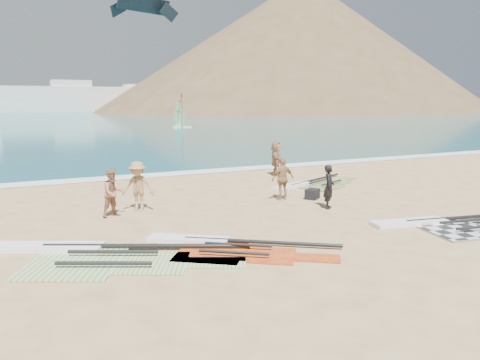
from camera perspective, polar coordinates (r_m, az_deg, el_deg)
name	(u,v)px	position (r m, az deg, el deg)	size (l,w,h in m)	color
ground	(341,231)	(14.06, 12.20, -6.10)	(300.00, 300.00, 0.00)	tan
sea	(43,114)	(142.87, -22.91, 7.44)	(300.00, 240.00, 0.06)	navy
surf_line	(193,173)	(24.68, -5.72, 0.86)	(300.00, 1.20, 0.04)	white
headland_main	(302,111)	(168.85, 7.59, 8.35)	(143.00, 143.00, 45.00)	brown
headland_minor	(361,110)	(197.96, 14.51, 8.32)	(70.00, 70.00, 28.00)	brown
rig_grey	(452,225)	(15.64, 24.43, -4.96)	(5.74, 2.79, 0.20)	#232325
rig_green	(93,255)	(12.09, -17.44, -8.69)	(6.05, 4.40, 0.21)	#74B42E
rig_orange	(313,185)	(21.17, 8.88, -0.55)	(5.18, 3.27, 0.20)	orange
rig_red	(222,247)	(12.15, -2.20, -8.17)	(4.40, 4.08, 0.20)	red
gear_bag_near	(312,194)	(18.33, 8.81, -1.69)	(0.60, 0.43, 0.38)	black
person_wetsuit	(329,187)	(16.69, 10.79, -0.82)	(0.56, 0.37, 1.55)	black
beachgoer_left	(113,193)	(15.81, -15.21, -1.52)	(0.77, 0.60, 1.58)	#A66E51
beachgoer_mid	(138,186)	(16.39, -12.34, -0.76)	(1.11, 0.64, 1.72)	#A07C50
beachgoer_back	(283,179)	(17.91, 5.22, 0.16)	(0.96, 0.40, 1.63)	#A77E54
beachgoer_right	(276,158)	(23.71, 4.40, 2.65)	(1.62, 0.52, 1.74)	#A67555
windsurfer_centre	(182,118)	(65.57, -7.07, 7.52)	(2.67, 3.01, 4.69)	white
windsurfer_right	(179,118)	(71.46, -7.44, 7.54)	(2.16, 2.33, 3.85)	white
kitesurf_kite	(144,6)	(61.95, -11.61, 20.03)	(8.27, 3.67, 2.72)	black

